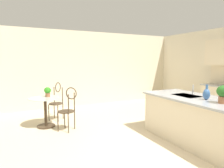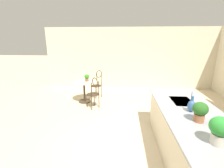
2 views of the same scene
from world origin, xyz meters
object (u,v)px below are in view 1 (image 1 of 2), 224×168
at_px(chair_by_island, 57,99).
at_px(chair_near_window, 68,107).
at_px(bistro_table, 45,109).
at_px(vase_on_counter, 206,94).
at_px(potted_plant_counter_near, 223,93).
at_px(potted_plant_on_table, 48,91).

bearing_deg(chair_by_island, chair_near_window, 3.20).
relative_size(bistro_table, vase_on_counter, 2.78).
height_order(chair_near_window, potted_plant_counter_near, potted_plant_counter_near).
distance_m(chair_near_window, vase_on_counter, 2.97).
height_order(chair_near_window, vase_on_counter, vase_on_counter).
height_order(bistro_table, potted_plant_on_table, potted_plant_on_table).
height_order(potted_plant_counter_near, vase_on_counter, potted_plant_counter_near).
bearing_deg(potted_plant_counter_near, vase_on_counter, 176.05).
distance_m(chair_near_window, potted_plant_on_table, 0.80).
bearing_deg(potted_plant_on_table, chair_by_island, 144.49).
xyz_separation_m(potted_plant_on_table, vase_on_counter, (2.67, 2.48, 0.15)).
bearing_deg(chair_near_window, vase_on_counter, 46.39).
height_order(bistro_table, vase_on_counter, vase_on_counter).
bearing_deg(bistro_table, potted_plant_counter_near, 41.14).
distance_m(potted_plant_on_table, vase_on_counter, 3.65).
relative_size(chair_near_window, vase_on_counter, 3.62).
relative_size(bistro_table, chair_near_window, 0.77).
relative_size(chair_by_island, potted_plant_counter_near, 3.33).
height_order(potted_plant_on_table, vase_on_counter, vase_on_counter).
distance_m(potted_plant_on_table, potted_plant_counter_near, 3.90).
relative_size(bistro_table, potted_plant_counter_near, 2.55).
bearing_deg(potted_plant_counter_near, chair_by_island, -147.85).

